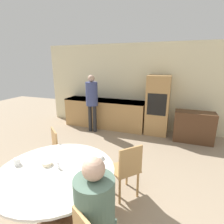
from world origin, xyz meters
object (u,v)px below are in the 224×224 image
at_px(chair_far_right, 127,168).
at_px(sideboard, 194,127).
at_px(oven_unit, 158,105).
at_px(person_standing, 92,97).
at_px(cup, 17,161).
at_px(dining_table, 58,184).
at_px(bowl_near, 87,187).
at_px(chair_far_left, 50,151).
at_px(person_seated, 94,214).
at_px(bowl_centre, 97,157).
at_px(bowl_far, 47,163).

bearing_deg(chair_far_right, sideboard, -160.47).
xyz_separation_m(oven_unit, person_standing, (-1.84, -0.52, 0.20)).
distance_m(oven_unit, cup, 3.84).
bearing_deg(dining_table, chair_far_right, 41.97).
relative_size(chair_far_right, bowl_near, 5.08).
xyz_separation_m(chair_far_left, person_seated, (1.43, -1.15, 0.23)).
bearing_deg(dining_table, person_seated, -31.05).
distance_m(dining_table, cup, 0.62).
relative_size(chair_far_left, person_seated, 0.70).
bearing_deg(chair_far_right, person_standing, -100.50).
distance_m(person_standing, bowl_centre, 2.88).
bearing_deg(person_standing, chair_far_right, -53.46).
xyz_separation_m(chair_far_left, bowl_centre, (1.06, -0.28, 0.25)).
relative_size(chair_far_left, cup, 10.50).
bearing_deg(chair_far_left, dining_table, -5.07).
bearing_deg(bowl_centre, cup, -151.56).
bearing_deg(dining_table, cup, -172.53).
bearing_deg(bowl_centre, bowl_far, -145.15).
xyz_separation_m(oven_unit, sideboard, (0.98, -0.25, -0.45)).
distance_m(sideboard, chair_far_right, 2.80).
bearing_deg(dining_table, bowl_centre, 49.43).
bearing_deg(bowl_centre, oven_unit, 80.60).
height_order(chair_far_right, cup, chair_far_right).
xyz_separation_m(sideboard, chair_far_right, (-1.11, -2.57, 0.10)).
height_order(chair_far_right, bowl_centre, chair_far_right).
relative_size(cup, bowl_centre, 0.52).
xyz_separation_m(chair_far_left, bowl_near, (1.23, -0.88, 0.25)).
distance_m(oven_unit, person_standing, 1.92).
distance_m(cup, bowl_centre, 1.05).
distance_m(oven_unit, dining_table, 3.60).
distance_m(sideboard, person_seated, 3.86).
distance_m(chair_far_left, cup, 0.84).
relative_size(sideboard, chair_far_left, 1.09).
relative_size(person_standing, bowl_far, 12.93).
xyz_separation_m(dining_table, cup, (-0.56, -0.07, 0.25)).
distance_m(bowl_near, bowl_centre, 0.63).
bearing_deg(cup, person_seated, -15.87).
xyz_separation_m(dining_table, bowl_centre, (0.37, 0.43, 0.23)).
relative_size(sideboard, bowl_near, 5.56).
height_order(person_seated, person_standing, person_standing).
xyz_separation_m(person_seated, bowl_far, (-0.91, 0.49, 0.02)).
relative_size(person_seated, bowl_far, 9.74).
xyz_separation_m(chair_far_right, bowl_centre, (-0.37, -0.24, 0.25)).
relative_size(cup, bowl_far, 0.65).
relative_size(sideboard, person_standing, 0.58).
height_order(chair_far_left, chair_far_right, same).
xyz_separation_m(dining_table, chair_far_right, (0.74, 0.66, -0.02)).
xyz_separation_m(cup, bowl_near, (1.09, -0.10, -0.02)).
bearing_deg(chair_far_left, bowl_far, -11.37).
bearing_deg(bowl_far, bowl_centre, 34.85).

